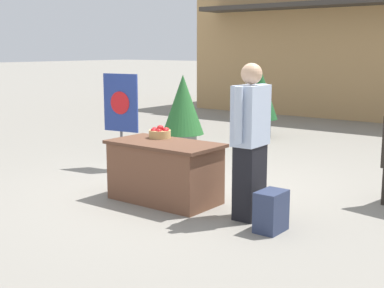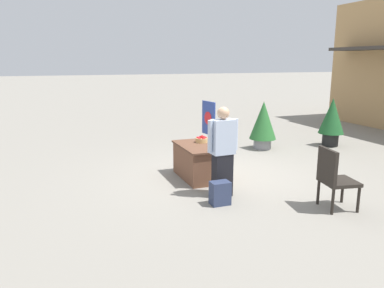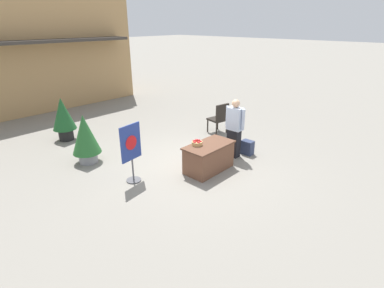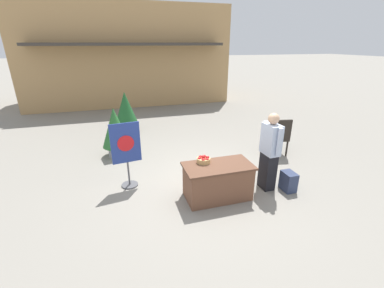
# 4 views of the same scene
# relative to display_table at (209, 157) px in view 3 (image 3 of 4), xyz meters

# --- Properties ---
(ground_plane) EXTENTS (120.00, 120.00, 0.00)m
(ground_plane) POSITION_rel_display_table_xyz_m (-0.06, 0.59, -0.37)
(ground_plane) COLOR gray
(storefront_building) EXTENTS (9.91, 4.96, 4.73)m
(storefront_building) POSITION_rel_display_table_xyz_m (-0.98, 10.56, 2.00)
(storefront_building) COLOR tan
(storefront_building) RESTS_ON ground_plane
(display_table) EXTENTS (1.37, 0.73, 0.73)m
(display_table) POSITION_rel_display_table_xyz_m (0.00, 0.00, 0.00)
(display_table) COLOR brown
(display_table) RESTS_ON ground_plane
(apple_basket) EXTENTS (0.27, 0.27, 0.16)m
(apple_basket) POSITION_rel_display_table_xyz_m (-0.24, 0.20, 0.43)
(apple_basket) COLOR tan
(apple_basket) RESTS_ON display_table
(person_visitor) EXTENTS (0.27, 0.61, 1.69)m
(person_visitor) POSITION_rel_display_table_xyz_m (1.17, 0.04, 0.49)
(person_visitor) COLOR black
(person_visitor) RESTS_ON ground_plane
(backpack) EXTENTS (0.24, 0.34, 0.42)m
(backpack) POSITION_rel_display_table_xyz_m (1.57, -0.18, -0.16)
(backpack) COLOR #2D3856
(backpack) RESTS_ON ground_plane
(poster_board) EXTENTS (0.62, 0.36, 1.46)m
(poster_board) POSITION_rel_display_table_xyz_m (-1.71, 0.98, 0.45)
(poster_board) COLOR #4C4C51
(poster_board) RESTS_ON ground_plane
(patio_chair) EXTENTS (0.64, 0.64, 1.07)m
(patio_chair) POSITION_rel_display_table_xyz_m (2.42, 1.53, 0.22)
(patio_chair) COLOR #28231E
(patio_chair) RESTS_ON ground_plane
(potted_plant_far_right) EXTENTS (0.74, 0.74, 1.42)m
(potted_plant_far_right) POSITION_rel_display_table_xyz_m (-1.52, 4.86, 0.44)
(potted_plant_far_right) COLOR black
(potted_plant_far_right) RESTS_ON ground_plane
(potted_plant_near_left) EXTENTS (0.76, 0.76, 1.37)m
(potted_plant_near_left) POSITION_rel_display_table_xyz_m (-1.91, 2.77, 0.40)
(potted_plant_near_left) COLOR gray
(potted_plant_near_left) RESTS_ON ground_plane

